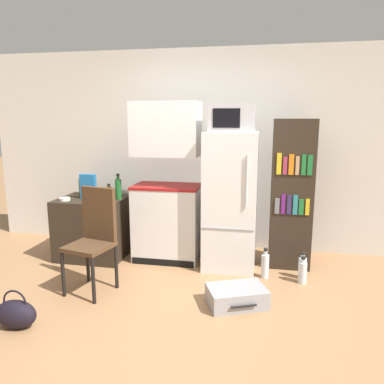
% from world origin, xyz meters
% --- Properties ---
extents(ground_plane, '(24.00, 24.00, 0.00)m').
position_xyz_m(ground_plane, '(0.00, 0.00, 0.00)').
color(ground_plane, '#A3754C').
extents(wall_back, '(6.40, 0.10, 2.59)m').
position_xyz_m(wall_back, '(0.20, 2.00, 1.30)').
color(wall_back, silver).
rests_on(wall_back, ground_plane).
extents(side_table, '(0.80, 0.68, 0.75)m').
position_xyz_m(side_table, '(-1.27, 1.26, 0.37)').
color(side_table, '#2D2319').
rests_on(side_table, ground_plane).
extents(kitchen_hutch, '(0.80, 0.50, 1.90)m').
position_xyz_m(kitchen_hutch, '(-0.33, 1.35, 0.87)').
color(kitchen_hutch, white).
rests_on(kitchen_hutch, ground_plane).
extents(refrigerator, '(0.59, 0.64, 1.57)m').
position_xyz_m(refrigerator, '(0.44, 1.29, 0.78)').
color(refrigerator, white).
rests_on(refrigerator, ground_plane).
extents(microwave, '(0.50, 0.41, 0.30)m').
position_xyz_m(microwave, '(0.44, 1.29, 1.72)').
color(microwave, '#B7B7BC').
rests_on(microwave, refrigerator).
extents(bookshelf, '(0.47, 0.36, 1.71)m').
position_xyz_m(bookshelf, '(1.13, 1.43, 0.86)').
color(bookshelf, '#2D2319').
rests_on(bookshelf, ground_plane).
extents(bottle_olive_oil, '(0.08, 0.08, 0.26)m').
position_xyz_m(bottle_olive_oil, '(-1.48, 1.43, 0.86)').
color(bottle_olive_oil, '#566619').
rests_on(bottle_olive_oil, side_table).
extents(bottle_green_tall, '(0.08, 0.08, 0.31)m').
position_xyz_m(bottle_green_tall, '(-0.92, 1.27, 0.88)').
color(bottle_green_tall, '#1E6028').
rests_on(bottle_green_tall, side_table).
extents(bottle_amber_beer, '(0.07, 0.07, 0.17)m').
position_xyz_m(bottle_amber_beer, '(-1.07, 1.34, 0.82)').
color(bottle_amber_beer, brown).
rests_on(bottle_amber_beer, side_table).
extents(bowl, '(0.13, 0.13, 0.04)m').
position_xyz_m(bowl, '(-1.52, 1.06, 0.77)').
color(bowl, silver).
rests_on(bowl, side_table).
extents(cereal_box, '(0.19, 0.07, 0.30)m').
position_xyz_m(cereal_box, '(-1.29, 1.23, 0.90)').
color(cereal_box, '#1E66A8').
rests_on(cereal_box, side_table).
extents(chair, '(0.48, 0.48, 1.04)m').
position_xyz_m(chair, '(-0.83, 0.41, 0.60)').
color(chair, black).
rests_on(chair, ground_plane).
extents(suitcase_large_flat, '(0.62, 0.53, 0.17)m').
position_xyz_m(suitcase_large_flat, '(0.60, 0.33, 0.09)').
color(suitcase_large_flat, '#99999E').
rests_on(suitcase_large_flat, ground_plane).
extents(handbag, '(0.36, 0.20, 0.33)m').
position_xyz_m(handbag, '(-1.17, -0.41, 0.12)').
color(handbag, black).
rests_on(handbag, ground_plane).
extents(water_bottle_front, '(0.09, 0.09, 0.30)m').
position_xyz_m(water_bottle_front, '(1.25, 1.06, 0.12)').
color(water_bottle_front, silver).
rests_on(water_bottle_front, ground_plane).
extents(water_bottle_middle, '(0.09, 0.09, 0.29)m').
position_xyz_m(water_bottle_middle, '(1.24, 0.94, 0.12)').
color(water_bottle_middle, silver).
rests_on(water_bottle_middle, ground_plane).
extents(water_bottle_back, '(0.08, 0.08, 0.34)m').
position_xyz_m(water_bottle_back, '(0.85, 1.00, 0.14)').
color(water_bottle_back, silver).
rests_on(water_bottle_back, ground_plane).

